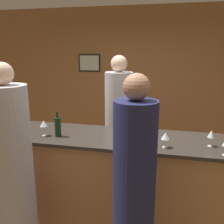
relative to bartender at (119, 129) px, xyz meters
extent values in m
plane|color=#4C3823|center=(0.11, -0.82, -0.90)|extent=(14.00, 14.00, 0.00)
cube|color=olive|center=(0.11, 1.52, 0.50)|extent=(8.00, 0.06, 2.80)
cube|color=black|center=(-0.89, 1.48, 0.85)|extent=(0.44, 0.02, 0.34)
cube|color=#B7C6B2|center=(-0.89, 1.47, 0.85)|extent=(0.39, 0.00, 0.29)
cube|color=#B27F4C|center=(0.11, -0.82, -0.37)|extent=(3.32, 0.67, 1.04)
cube|color=#332D28|center=(0.11, -0.82, 0.16)|extent=(3.38, 0.73, 0.04)
cylinder|color=#B2B2B7|center=(0.00, 0.00, -0.04)|extent=(0.39, 0.39, 1.71)
sphere|color=beige|center=(0.00, 0.00, 0.93)|extent=(0.23, 0.23, 0.23)
cylinder|color=#1E234C|center=(0.44, -1.57, -0.08)|extent=(0.34, 0.34, 1.64)
sphere|color=#A37556|center=(0.44, -1.57, 0.84)|extent=(0.20, 0.20, 0.20)
cylinder|color=#B2B2B7|center=(-0.68, -1.53, -0.04)|extent=(0.38, 0.38, 1.71)
sphere|color=beige|center=(-0.68, -1.53, 0.91)|extent=(0.19, 0.19, 0.19)
cylinder|color=black|center=(-0.49, -0.94, 0.29)|extent=(0.07, 0.07, 0.21)
cylinder|color=black|center=(-0.49, -0.94, 0.43)|extent=(0.03, 0.03, 0.07)
cylinder|color=silver|center=(0.66, -1.02, 0.18)|extent=(0.05, 0.05, 0.00)
cylinder|color=silver|center=(0.66, -1.02, 0.23)|extent=(0.01, 0.01, 0.08)
cone|color=silver|center=(0.66, -1.02, 0.30)|extent=(0.08, 0.08, 0.07)
cylinder|color=silver|center=(1.09, -0.89, 0.18)|extent=(0.05, 0.05, 0.00)
cylinder|color=silver|center=(1.09, -0.89, 0.23)|extent=(0.01, 0.01, 0.09)
cone|color=silver|center=(1.09, -0.89, 0.31)|extent=(0.07, 0.07, 0.07)
cylinder|color=silver|center=(0.45, -1.07, 0.18)|extent=(0.05, 0.05, 0.00)
cylinder|color=silver|center=(0.45, -1.07, 0.23)|extent=(0.01, 0.01, 0.09)
cone|color=silver|center=(0.45, -1.07, 0.31)|extent=(0.07, 0.07, 0.07)
cylinder|color=silver|center=(-0.65, -0.96, 0.18)|extent=(0.05, 0.05, 0.00)
cylinder|color=silver|center=(-0.65, -0.96, 0.24)|extent=(0.01, 0.01, 0.10)
cone|color=silver|center=(-0.65, -0.96, 0.32)|extent=(0.08, 0.08, 0.07)
camera|label=1|loc=(0.65, -3.34, 1.10)|focal=40.00mm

